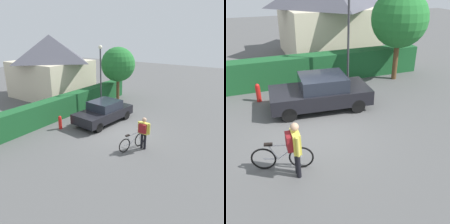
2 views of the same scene
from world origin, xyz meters
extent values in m
plane|color=#545454|center=(0.00, 0.00, 0.00)|extent=(60.00, 60.00, 0.00)
cube|color=#1B5429|center=(0.00, 4.55, 0.70)|extent=(14.00, 0.90, 1.40)
cube|color=beige|center=(3.50, 9.34, 1.55)|extent=(5.41, 5.81, 3.11)
pyramid|color=#4C4C56|center=(3.50, 9.34, 4.20)|extent=(5.68, 6.10, 2.18)
cube|color=black|center=(0.61, 1.55, 0.58)|extent=(4.11, 2.14, 0.58)
cube|color=#1E232D|center=(0.74, 1.54, 1.13)|extent=(1.92, 1.73, 0.53)
cylinder|color=black|center=(2.02, 2.24, 0.29)|extent=(0.58, 0.23, 0.57)
cylinder|color=black|center=(1.88, 0.63, 0.29)|extent=(0.58, 0.23, 0.57)
cylinder|color=black|center=(-0.66, 2.48, 0.29)|extent=(0.58, 0.23, 0.57)
cylinder|color=black|center=(-0.80, 0.87, 0.29)|extent=(0.58, 0.23, 0.57)
torus|color=black|center=(-1.01, -1.88, 0.35)|extent=(0.69, 0.25, 0.70)
torus|color=black|center=(-2.00, -1.58, 0.35)|extent=(0.69, 0.25, 0.70)
cylinder|color=silver|center=(-1.32, -1.79, 0.58)|extent=(0.65, 0.23, 0.53)
cylinder|color=silver|center=(-1.73, -1.67, 0.56)|extent=(0.25, 0.11, 0.48)
cylinder|color=silver|center=(-1.44, -1.75, 0.78)|extent=(0.79, 0.27, 0.05)
cylinder|color=silver|center=(-1.81, -1.64, 0.34)|extent=(0.39, 0.15, 0.05)
cylinder|color=silver|center=(-1.01, -1.88, 0.59)|extent=(0.04, 0.04, 0.48)
cube|color=black|center=(-1.83, -1.63, 0.83)|extent=(0.24, 0.16, 0.06)
cylinder|color=silver|center=(-1.01, -1.88, 0.86)|extent=(0.17, 0.49, 0.03)
cylinder|color=black|center=(-1.17, -2.07, 0.41)|extent=(0.13, 0.13, 0.81)
cylinder|color=black|center=(-1.17, -2.24, 0.41)|extent=(0.13, 0.13, 0.81)
cube|color=#D8CC4C|center=(-1.17, -2.16, 1.10)|extent=(0.21, 0.48, 0.57)
sphere|color=tan|center=(-1.17, -2.16, 1.53)|extent=(0.22, 0.22, 0.22)
cylinder|color=#D8CC4C|center=(-1.16, -1.87, 1.11)|extent=(0.09, 0.09, 0.55)
cylinder|color=#D8CC4C|center=(-1.18, -2.45, 1.11)|extent=(0.09, 0.09, 0.55)
cube|color=maroon|center=(-1.33, -2.15, 1.13)|extent=(0.17, 0.38, 0.44)
cylinder|color=#38383D|center=(2.48, 3.13, 2.20)|extent=(0.10, 0.10, 4.40)
sphere|color=#F2EDCC|center=(2.48, 3.13, 4.52)|extent=(0.28, 0.28, 0.28)
cylinder|color=brown|center=(5.26, 3.46, 1.10)|extent=(0.25, 0.25, 2.21)
sphere|color=#25722F|center=(5.26, 3.46, 3.03)|extent=(2.74, 2.74, 2.74)
cylinder|color=red|center=(-1.69, 3.08, 0.35)|extent=(0.20, 0.20, 0.70)
sphere|color=red|center=(-1.69, 3.08, 0.72)|extent=(0.18, 0.18, 0.18)
camera|label=1|loc=(-10.56, -6.64, 5.50)|focal=37.10mm
camera|label=2|loc=(-2.13, -7.75, 4.88)|focal=41.95mm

